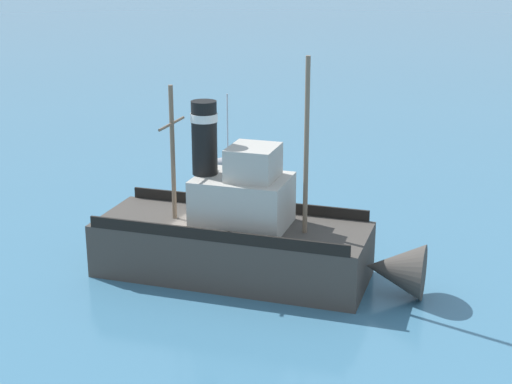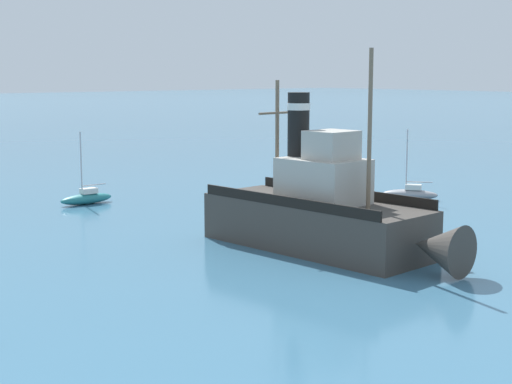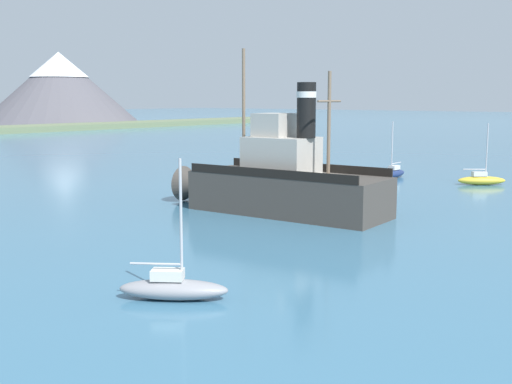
% 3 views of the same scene
% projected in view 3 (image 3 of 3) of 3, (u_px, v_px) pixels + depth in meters
% --- Properties ---
extents(ground_plane, '(600.00, 600.00, 0.00)m').
position_uv_depth(ground_plane, '(312.00, 214.00, 38.45)').
color(ground_plane, teal).
extents(old_tugboat, '(5.24, 14.60, 9.90)m').
position_uv_depth(old_tugboat, '(280.00, 183.00, 38.73)').
color(old_tugboat, '#423D38').
rests_on(old_tugboat, ground).
extents(sailboat_yellow, '(3.25, 3.64, 4.90)m').
position_uv_depth(sailboat_yellow, '(481.00, 180.00, 51.38)').
color(sailboat_yellow, gold).
rests_on(sailboat_yellow, ground).
extents(sailboat_navy, '(3.81, 1.13, 4.90)m').
position_uv_depth(sailboat_navy, '(393.00, 173.00, 55.93)').
color(sailboat_navy, navy).
rests_on(sailboat_navy, ground).
extents(sailboat_grey, '(3.08, 3.74, 4.90)m').
position_uv_depth(sailboat_grey, '(173.00, 287.00, 22.11)').
color(sailboat_grey, gray).
rests_on(sailboat_grey, ground).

